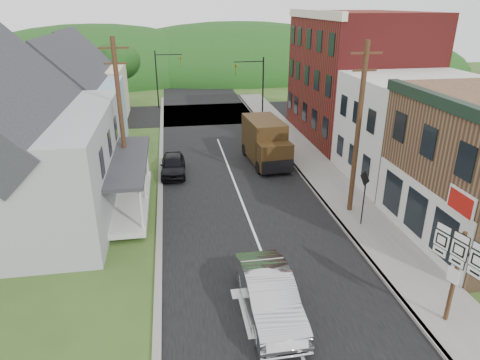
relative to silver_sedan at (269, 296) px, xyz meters
name	(u,v)px	position (x,y,z in m)	size (l,w,h in m)	color
ground	(263,255)	(0.61, 3.92, -0.82)	(120.00, 120.00, 0.00)	#2D4719
road	(231,174)	(0.61, 13.92, -0.82)	(9.00, 90.00, 0.02)	black
cross_road	(208,114)	(0.61, 30.92, -0.82)	(60.00, 9.00, 0.02)	black
sidewalk_right	(326,179)	(6.51, 11.92, -0.75)	(2.80, 55.00, 0.15)	slate
curb_right	(306,181)	(5.16, 11.92, -0.75)	(0.20, 55.00, 0.15)	slate
curb_left	(160,190)	(-4.04, 11.92, -0.76)	(0.30, 55.00, 0.12)	slate
storefront_white	(415,130)	(11.91, 11.42, 2.43)	(8.00, 7.00, 6.50)	silver
storefront_red	(356,77)	(11.91, 20.92, 4.18)	(8.00, 12.00, 10.00)	maroon
house_gray	(6,140)	(-11.39, 9.92, 3.41)	(10.20, 12.24, 8.35)	#929497
house_blue	(72,103)	(-10.39, 20.92, 2.87)	(7.14, 8.16, 7.28)	#81A0B0
house_cream	(85,82)	(-10.89, 29.92, 2.87)	(7.14, 8.16, 7.28)	#BCB791
utility_pole_right	(358,130)	(6.21, 7.42, 3.84)	(1.60, 0.26, 9.00)	#472D19
utility_pole_left	(121,117)	(-5.89, 11.92, 3.84)	(1.60, 0.26, 9.00)	#472D19
traffic_signal_right	(256,82)	(4.91, 27.42, 2.94)	(2.87, 0.20, 6.00)	black
traffic_signal_left	(163,73)	(-3.70, 34.42, 2.94)	(2.87, 0.20, 6.00)	black
tree_left_d	(118,61)	(-8.39, 35.92, 4.06)	(4.80, 4.80, 6.94)	#382616
forested_ridge	(192,73)	(0.61, 58.92, -0.82)	(90.00, 30.00, 16.00)	#123510
silver_sedan	(269,296)	(0.00, 0.00, 0.00)	(1.74, 4.98, 1.64)	#AEADB2
dark_sedan	(173,165)	(-3.19, 14.51, -0.15)	(1.59, 3.94, 1.34)	black
delivery_van	(266,142)	(3.33, 15.73, 0.73)	(2.62, 5.63, 3.07)	#32210E
route_sign_cluster	(457,265)	(6.08, -1.47, 1.63)	(0.59, 1.98, 3.56)	#472D19
warning_sign	(364,190)	(6.10, 5.76, 1.20)	(0.18, 0.80, 2.92)	black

